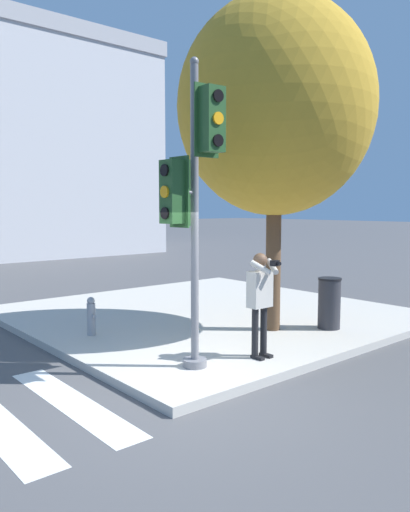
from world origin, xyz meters
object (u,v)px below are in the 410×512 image
person_photographer (260,295)px  street_tree (275,108)px  fire_hydrant (91,316)px  trash_bin (329,303)px  traffic_signal_pole (189,188)px

person_photographer → street_tree: (1.55, 1.11, 3.29)m
street_tree → fire_hydrant: 5.31m
person_photographer → street_tree: street_tree is taller
street_tree → trash_bin: (0.93, -0.68, -3.81)m
street_tree → trash_bin: 3.98m
fire_hydrant → person_photographer: bearing=-65.5°
street_tree → fire_hydrant: bearing=146.5°
street_tree → traffic_signal_pole: bearing=-163.9°
street_tree → trash_bin: size_ratio=6.25×
person_photographer → trash_bin: (2.48, 0.44, -0.52)m
person_photographer → trash_bin: 2.57m
person_photographer → street_tree: size_ratio=0.27×
street_tree → person_photographer: bearing=-144.3°
street_tree → trash_bin: bearing=-35.9°
traffic_signal_pole → street_tree: bearing=16.1°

